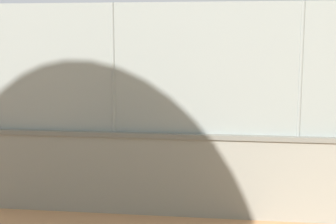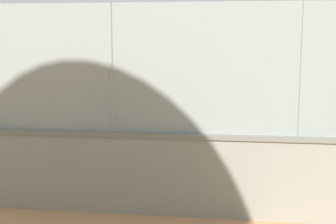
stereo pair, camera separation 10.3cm
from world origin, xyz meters
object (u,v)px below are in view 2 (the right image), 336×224
object	(u,v)px
player_crossing_court	(193,87)
sports_ball	(52,121)
player_at_service_line	(88,127)
player_baseline_waiting	(270,126)

from	to	relation	value
player_crossing_court	sports_ball	size ratio (longest dim) A/B	18.14
player_at_service_line	player_baseline_waiting	xyz separation A→B (m)	(-4.55, -0.09, 0.13)
player_baseline_waiting	sports_ball	distance (m)	5.18
player_at_service_line	player_baseline_waiting	distance (m)	4.56
player_baseline_waiting	sports_ball	world-z (taller)	player_baseline_waiting
player_baseline_waiting	player_crossing_court	bearing A→B (deg)	-74.91
player_crossing_court	sports_ball	bearing A→B (deg)	79.47
player_at_service_line	player_baseline_waiting	bearing A→B (deg)	-178.88
sports_ball	player_at_service_line	bearing A→B (deg)	-95.88
player_at_service_line	player_crossing_court	world-z (taller)	player_crossing_court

